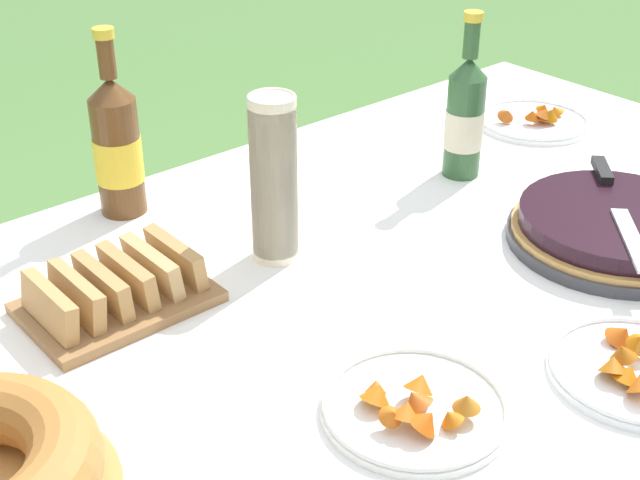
{
  "coord_description": "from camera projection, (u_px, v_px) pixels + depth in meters",
  "views": [
    {
      "loc": [
        -0.83,
        -0.78,
        1.46
      ],
      "look_at": [
        -0.08,
        0.1,
        0.8
      ],
      "focal_mm": 50.0,
      "sensor_mm": 36.0,
      "label": 1
    }
  ],
  "objects": [
    {
      "name": "garden_table",
      "position": [
        402.0,
        315.0,
        1.37
      ],
      "size": [
        1.84,
        1.12,
        0.74
      ],
      "color": "#A87A47",
      "rests_on": "ground_plane"
    },
    {
      "name": "tablecloth",
      "position": [
        403.0,
        289.0,
        1.35
      ],
      "size": [
        1.85,
        1.13,
        0.1
      ],
      "color": "white",
      "rests_on": "garden_table"
    },
    {
      "name": "berry_tart",
      "position": [
        615.0,
        228.0,
        1.42
      ],
      "size": [
        0.34,
        0.34,
        0.06
      ],
      "color": "#38383D",
      "rests_on": "tablecloth"
    },
    {
      "name": "serving_knife",
      "position": [
        615.0,
        200.0,
        1.43
      ],
      "size": [
        0.28,
        0.28,
        0.01
      ],
      "rotation": [
        0.0,
        0.0,
        3.92
      ],
      "color": "silver",
      "rests_on": "berry_tart"
    },
    {
      "name": "cup_stack",
      "position": [
        274.0,
        180.0,
        1.34
      ],
      "size": [
        0.07,
        0.07,
        0.27
      ],
      "color": "beige",
      "rests_on": "tablecloth"
    },
    {
      "name": "cider_bottle_green",
      "position": [
        465.0,
        117.0,
        1.61
      ],
      "size": [
        0.07,
        0.07,
        0.3
      ],
      "color": "#2D562D",
      "rests_on": "tablecloth"
    },
    {
      "name": "cider_bottle_amber",
      "position": [
        117.0,
        147.0,
        1.48
      ],
      "size": [
        0.08,
        0.08,
        0.32
      ],
      "color": "brown",
      "rests_on": "tablecloth"
    },
    {
      "name": "snack_plate_near",
      "position": [
        415.0,
        406.0,
        1.07
      ],
      "size": [
        0.23,
        0.23,
        0.06
      ],
      "color": "white",
      "rests_on": "tablecloth"
    },
    {
      "name": "snack_plate_left",
      "position": [
        636.0,
        368.0,
        1.14
      ],
      "size": [
        0.23,
        0.23,
        0.05
      ],
      "color": "white",
      "rests_on": "tablecloth"
    },
    {
      "name": "snack_plate_right",
      "position": [
        534.0,
        120.0,
        1.87
      ],
      "size": [
        0.23,
        0.23,
        0.05
      ],
      "color": "white",
      "rests_on": "tablecloth"
    },
    {
      "name": "bread_board",
      "position": [
        117.0,
        291.0,
        1.26
      ],
      "size": [
        0.26,
        0.18,
        0.07
      ],
      "color": "olive",
      "rests_on": "tablecloth"
    }
  ]
}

